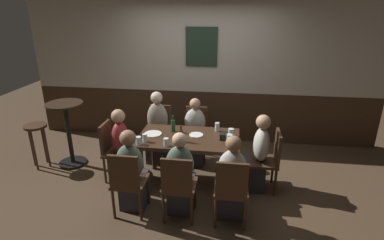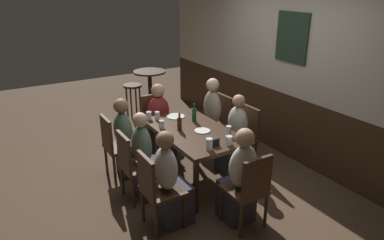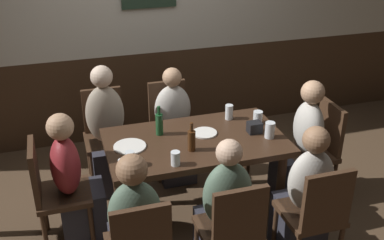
{
  "view_description": "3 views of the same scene",
  "coord_description": "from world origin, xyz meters",
  "px_view_note": "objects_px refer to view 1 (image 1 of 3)",
  "views": [
    {
      "loc": [
        0.58,
        -3.89,
        2.5
      ],
      "look_at": [
        0.06,
        -0.07,
        1.02
      ],
      "focal_mm": 28.77,
      "sensor_mm": 36.0,
      "label": 1
    },
    {
      "loc": [
        3.52,
        -2.14,
        2.48
      ],
      "look_at": [
        -0.11,
        0.05,
        0.83
      ],
      "focal_mm": 33.11,
      "sensor_mm": 36.0,
      "label": 2
    },
    {
      "loc": [
        -0.96,
        -3.05,
        2.49
      ],
      "look_at": [
        -0.04,
        -0.03,
        0.93
      ],
      "focal_mm": 43.32,
      "sensor_mm": 36.0,
      "label": 3
    }
  ],
  "objects_px": {
    "person_left_far": "(157,132)",
    "beer_glass_tall": "(145,138)",
    "beer_glass_half": "(166,143)",
    "beer_bottle_brown": "(181,135)",
    "person_right_near": "(231,183)",
    "chair_mid_far": "(196,130)",
    "tumbler_short": "(229,140)",
    "chair_left_far": "(160,128)",
    "plate_white_large": "(153,134)",
    "chair_head_east": "(269,158)",
    "person_head_east": "(257,158)",
    "tumbler_water": "(139,141)",
    "chair_left_near": "(128,180)",
    "person_left_near": "(132,176)",
    "plate_white_small": "(196,135)",
    "chair_head_west": "(113,148)",
    "person_mid_near": "(181,179)",
    "bar_stool": "(37,134)",
    "chair_mid_near": "(178,184)",
    "chair_right_near": "(231,188)",
    "person_mid_far": "(195,137)",
    "highball_clear": "(217,128)",
    "dining_table": "(189,143)",
    "person_head_west": "(124,151)",
    "pint_glass_amber": "(231,133)",
    "condiment_caddy": "(224,137)",
    "side_bar_table": "(68,129)",
    "beer_bottle_green": "(173,125)"
  },
  "relations": [
    {
      "from": "person_left_far",
      "to": "beer_glass_tall",
      "type": "xyz_separation_m",
      "value": [
        0.06,
        -0.9,
        0.29
      ]
    },
    {
      "from": "beer_glass_half",
      "to": "beer_bottle_brown",
      "type": "relative_size",
      "value": 0.46
    },
    {
      "from": "person_right_near",
      "to": "chair_mid_far",
      "type": "bearing_deg",
      "value": 112.66
    },
    {
      "from": "person_left_far",
      "to": "tumbler_short",
      "type": "distance_m",
      "value": 1.47
    },
    {
      "from": "chair_mid_far",
      "to": "beer_glass_tall",
      "type": "relative_size",
      "value": 7.96
    },
    {
      "from": "chair_left_far",
      "to": "plate_white_large",
      "type": "distance_m",
      "value": 0.84
    },
    {
      "from": "beer_glass_tall",
      "to": "chair_head_east",
      "type": "bearing_deg",
      "value": 7.9
    },
    {
      "from": "person_head_east",
      "to": "tumbler_water",
      "type": "distance_m",
      "value": 1.64
    },
    {
      "from": "beer_glass_half",
      "to": "chair_left_near",
      "type": "bearing_deg",
      "value": -126.32
    },
    {
      "from": "chair_head_east",
      "to": "person_left_near",
      "type": "relative_size",
      "value": 0.8
    },
    {
      "from": "plate_white_small",
      "to": "chair_head_west",
      "type": "bearing_deg",
      "value": -176.63
    },
    {
      "from": "person_mid_near",
      "to": "person_head_east",
      "type": "relative_size",
      "value": 0.99
    },
    {
      "from": "person_mid_near",
      "to": "bar_stool",
      "type": "distance_m",
      "value": 2.58
    },
    {
      "from": "chair_head_west",
      "to": "person_head_east",
      "type": "relative_size",
      "value": 0.79
    },
    {
      "from": "chair_mid_near",
      "to": "chair_left_far",
      "type": "height_order",
      "value": "same"
    },
    {
      "from": "tumbler_short",
      "to": "person_left_near",
      "type": "bearing_deg",
      "value": -156.34
    },
    {
      "from": "person_mid_near",
      "to": "chair_left_far",
      "type": "bearing_deg",
      "value": 112.66
    },
    {
      "from": "chair_right_near",
      "to": "person_mid_far",
      "type": "relative_size",
      "value": 0.81
    },
    {
      "from": "person_left_far",
      "to": "highball_clear",
      "type": "xyz_separation_m",
      "value": [
        1.0,
        -0.4,
        0.3
      ]
    },
    {
      "from": "dining_table",
      "to": "chair_left_far",
      "type": "xyz_separation_m",
      "value": [
        -0.62,
        0.82,
        -0.15
      ]
    },
    {
      "from": "person_left_far",
      "to": "beer_glass_tall",
      "type": "height_order",
      "value": "person_left_far"
    },
    {
      "from": "bar_stool",
      "to": "plate_white_small",
      "type": "bearing_deg",
      "value": -2.2
    },
    {
      "from": "chair_left_far",
      "to": "bar_stool",
      "type": "distance_m",
      "value": 1.93
    },
    {
      "from": "chair_head_west",
      "to": "person_head_west",
      "type": "relative_size",
      "value": 0.8
    },
    {
      "from": "person_mid_far",
      "to": "tumbler_short",
      "type": "distance_m",
      "value": 1.04
    },
    {
      "from": "chair_right_near",
      "to": "plate_white_small",
      "type": "height_order",
      "value": "chair_right_near"
    },
    {
      "from": "chair_right_near",
      "to": "person_head_west",
      "type": "bearing_deg",
      "value": 152.38
    },
    {
      "from": "dining_table",
      "to": "chair_head_east",
      "type": "bearing_deg",
      "value": 0.0
    },
    {
      "from": "dining_table",
      "to": "chair_left_near",
      "type": "xyz_separation_m",
      "value": [
        -0.62,
        -0.82,
        -0.15
      ]
    },
    {
      "from": "highball_clear",
      "to": "tumbler_short",
      "type": "relative_size",
      "value": 0.98
    },
    {
      "from": "person_left_near",
      "to": "tumbler_water",
      "type": "xyz_separation_m",
      "value": [
        0.0,
        0.33,
        0.32
      ]
    },
    {
      "from": "person_head_east",
      "to": "bar_stool",
      "type": "bearing_deg",
      "value": 177.15
    },
    {
      "from": "plate_white_large",
      "to": "bar_stool",
      "type": "height_order",
      "value": "plate_white_large"
    },
    {
      "from": "tumbler_water",
      "to": "person_head_west",
      "type": "bearing_deg",
      "value": 135.73
    },
    {
      "from": "dining_table",
      "to": "pint_glass_amber",
      "type": "height_order",
      "value": "pint_glass_amber"
    },
    {
      "from": "plate_white_small",
      "to": "condiment_caddy",
      "type": "relative_size",
      "value": 1.81
    },
    {
      "from": "person_left_near",
      "to": "person_head_east",
      "type": "xyz_separation_m",
      "value": [
        1.58,
        0.66,
        0.01
      ]
    },
    {
      "from": "person_head_east",
      "to": "chair_left_near",
      "type": "bearing_deg",
      "value": -152.39
    },
    {
      "from": "highball_clear",
      "to": "side_bar_table",
      "type": "height_order",
      "value": "side_bar_table"
    },
    {
      "from": "chair_left_near",
      "to": "pint_glass_amber",
      "type": "distance_m",
      "value": 1.56
    },
    {
      "from": "chair_mid_near",
      "to": "person_head_east",
      "type": "distance_m",
      "value": 1.26
    },
    {
      "from": "person_mid_far",
      "to": "pint_glass_amber",
      "type": "height_order",
      "value": "person_mid_far"
    },
    {
      "from": "beer_glass_half",
      "to": "bar_stool",
      "type": "bearing_deg",
      "value": 167.39
    },
    {
      "from": "chair_head_east",
      "to": "tumbler_water",
      "type": "xyz_separation_m",
      "value": [
        -1.74,
        -0.33,
        0.29
      ]
    },
    {
      "from": "dining_table",
      "to": "side_bar_table",
      "type": "relative_size",
      "value": 1.34
    },
    {
      "from": "person_left_near",
      "to": "chair_mid_near",
      "type": "bearing_deg",
      "value": -14.81
    },
    {
      "from": "person_mid_near",
      "to": "plate_white_small",
      "type": "distance_m",
      "value": 0.79
    },
    {
      "from": "chair_right_near",
      "to": "chair_left_near",
      "type": "height_order",
      "value": "same"
    },
    {
      "from": "chair_left_far",
      "to": "person_mid_far",
      "type": "distance_m",
      "value": 0.64
    },
    {
      "from": "beer_bottle_green",
      "to": "side_bar_table",
      "type": "relative_size",
      "value": 0.23
    }
  ]
}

